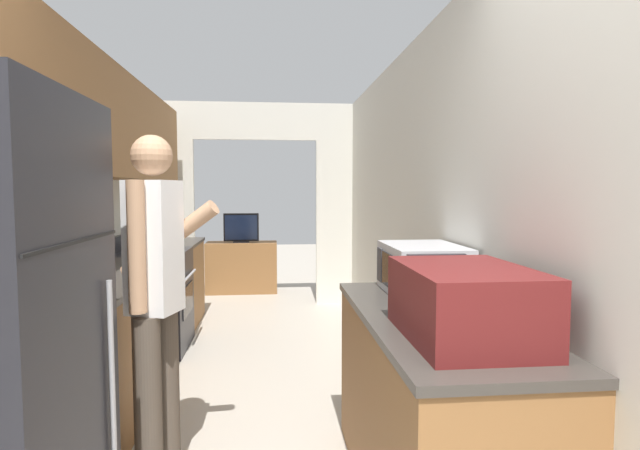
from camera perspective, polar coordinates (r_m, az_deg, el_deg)
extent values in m
cube|color=silver|center=(3.33, -30.71, 0.18)|extent=(0.06, 7.52, 2.50)
cube|color=brown|center=(4.21, -22.84, 10.39)|extent=(0.32, 3.75, 0.80)
cube|color=silver|center=(3.19, 13.49, 0.50)|extent=(0.06, 7.52, 2.50)
cube|color=silver|center=(6.34, -17.05, 0.12)|extent=(0.65, 0.06, 2.05)
cube|color=silver|center=(6.28, 2.52, 0.26)|extent=(0.65, 0.06, 2.05)
cube|color=silver|center=(6.26, -7.42, 11.69)|extent=(2.80, 0.06, 0.45)
cube|color=brown|center=(3.49, -24.09, -13.22)|extent=(0.60, 2.06, 0.85)
cube|color=#3D3833|center=(3.38, -24.34, -6.03)|extent=(0.62, 2.07, 0.03)
cube|color=brown|center=(5.61, -16.76, -6.53)|extent=(0.60, 0.93, 0.85)
cube|color=#3D3833|center=(5.55, -16.84, -2.00)|extent=(0.62, 0.95, 0.03)
cube|color=#9EA3A8|center=(2.73, -29.10, -8.19)|extent=(0.42, 0.44, 0.00)
cube|color=brown|center=(2.45, 12.67, -20.49)|extent=(0.60, 1.54, 0.85)
cube|color=#3D3833|center=(2.30, 12.84, -10.38)|extent=(0.62, 1.57, 0.03)
cube|color=black|center=(1.83, -25.90, -1.69)|extent=(0.01, 0.76, 0.01)
cylinder|color=#99999E|center=(2.17, -22.70, -15.05)|extent=(0.02, 0.02, 0.71)
cube|color=black|center=(4.79, -18.61, -8.16)|extent=(0.62, 0.76, 0.89)
cube|color=black|center=(4.73, -14.86, -8.23)|extent=(0.01, 0.52, 0.27)
cylinder|color=#B7B7BC|center=(4.69, -14.67, -5.58)|extent=(0.02, 0.61, 0.02)
cube|color=black|center=(4.79, -22.13, -2.02)|extent=(0.04, 0.76, 0.14)
cylinder|color=#232328|center=(4.53, -17.68, -3.17)|extent=(0.16, 0.16, 0.01)
cylinder|color=#232328|center=(4.86, -16.86, -2.68)|extent=(0.16, 0.16, 0.01)
cylinder|color=#232328|center=(4.59, -20.71, -3.15)|extent=(0.16, 0.16, 0.01)
cylinder|color=#232328|center=(4.91, -19.70, -2.67)|extent=(0.16, 0.16, 0.01)
cylinder|color=#4C4238|center=(2.64, -19.07, -18.81)|extent=(0.16, 0.16, 0.85)
cylinder|color=#4C4238|center=(2.78, -17.15, -17.60)|extent=(0.16, 0.16, 0.85)
cube|color=white|center=(2.53, -18.46, -2.37)|extent=(0.26, 0.26, 0.64)
cylinder|color=tan|center=(2.40, -20.23, -2.36)|extent=(0.10, 0.10, 0.61)
cylinder|color=tan|center=(2.65, -16.86, -1.70)|extent=(0.54, 0.24, 0.41)
sphere|color=tan|center=(2.52, -18.68, 7.54)|extent=(0.19, 0.19, 0.19)
cube|color=#5B1919|center=(1.96, 16.21, -9.88)|extent=(0.43, 0.62, 0.17)
cube|color=#5B1919|center=(1.93, 16.29, -5.98)|extent=(0.43, 0.62, 0.10)
cube|color=#2D2D33|center=(2.23, 13.16, -4.52)|extent=(0.26, 0.02, 0.10)
cube|color=#B7B7BC|center=(2.72, 11.68, -4.96)|extent=(0.38, 0.54, 0.26)
cube|color=black|center=(2.62, 7.96, -5.27)|extent=(0.01, 0.32, 0.18)
cube|color=#38383D|center=(2.85, 6.84, -4.51)|extent=(0.01, 0.11, 0.19)
cube|color=brown|center=(7.12, -8.92, -4.78)|extent=(0.98, 0.42, 0.71)
cube|color=black|center=(7.03, -8.97, -1.91)|extent=(0.21, 0.16, 0.02)
cube|color=black|center=(7.02, -8.99, -0.25)|extent=(0.48, 0.04, 0.39)
cube|color=navy|center=(6.99, -9.01, -0.27)|extent=(0.45, 0.01, 0.34)
cube|color=#B7B7BC|center=(5.50, -17.72, -1.88)|extent=(0.05, 0.22, 0.00)
cube|color=black|center=(5.34, -18.08, -1.97)|extent=(0.03, 0.11, 0.02)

